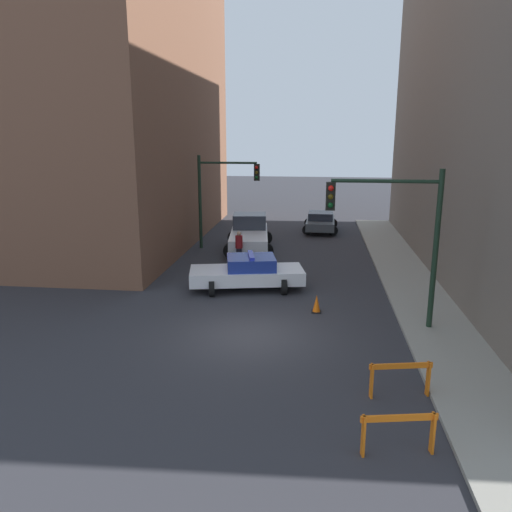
{
  "coord_description": "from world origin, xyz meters",
  "views": [
    {
      "loc": [
        2.04,
        -15.02,
        6.41
      ],
      "look_at": [
        -0.43,
        5.44,
        1.29
      ],
      "focal_mm": 35.0,
      "sensor_mm": 36.0,
      "label": 1
    }
  ],
  "objects_px": {
    "police_car": "(248,272)",
    "white_truck": "(249,234)",
    "pedestrian_crossing": "(239,247)",
    "parked_car_near": "(321,221)",
    "traffic_light_far": "(219,188)",
    "barrier_front": "(399,427)",
    "traffic_cone": "(317,304)",
    "traffic_light_near": "(400,225)",
    "barrier_mid": "(400,374)"
  },
  "relations": [
    {
      "from": "traffic_cone",
      "to": "parked_car_near",
      "type": "bearing_deg",
      "value": 89.22
    },
    {
      "from": "white_truck",
      "to": "parked_car_near",
      "type": "height_order",
      "value": "white_truck"
    },
    {
      "from": "traffic_light_far",
      "to": "police_car",
      "type": "xyz_separation_m",
      "value": [
        2.59,
        -7.31,
        -2.67
      ]
    },
    {
      "from": "traffic_cone",
      "to": "traffic_light_near",
      "type": "bearing_deg",
      "value": -25.92
    },
    {
      "from": "traffic_light_near",
      "to": "traffic_light_far",
      "type": "xyz_separation_m",
      "value": [
        -8.03,
        11.02,
        -0.13
      ]
    },
    {
      "from": "parked_car_near",
      "to": "traffic_cone",
      "type": "distance_m",
      "value": 15.59
    },
    {
      "from": "traffic_light_far",
      "to": "police_car",
      "type": "relative_size",
      "value": 1.05
    },
    {
      "from": "parked_car_near",
      "to": "barrier_mid",
      "type": "height_order",
      "value": "parked_car_near"
    },
    {
      "from": "police_car",
      "to": "white_truck",
      "type": "bearing_deg",
      "value": -4.23
    },
    {
      "from": "police_car",
      "to": "pedestrian_crossing",
      "type": "height_order",
      "value": "pedestrian_crossing"
    },
    {
      "from": "pedestrian_crossing",
      "to": "barrier_front",
      "type": "xyz_separation_m",
      "value": [
        5.54,
        -14.67,
        -0.24
      ]
    },
    {
      "from": "police_car",
      "to": "parked_car_near",
      "type": "xyz_separation_m",
      "value": [
        3.09,
        13.12,
        -0.05
      ]
    },
    {
      "from": "traffic_cone",
      "to": "white_truck",
      "type": "bearing_deg",
      "value": 111.38
    },
    {
      "from": "traffic_light_far",
      "to": "barrier_mid",
      "type": "height_order",
      "value": "traffic_light_far"
    },
    {
      "from": "traffic_light_near",
      "to": "pedestrian_crossing",
      "type": "relative_size",
      "value": 3.13
    },
    {
      "from": "traffic_light_far",
      "to": "pedestrian_crossing",
      "type": "relative_size",
      "value": 3.13
    },
    {
      "from": "white_truck",
      "to": "barrier_mid",
      "type": "relative_size",
      "value": 3.54
    },
    {
      "from": "traffic_cone",
      "to": "pedestrian_crossing",
      "type": "bearing_deg",
      "value": 120.77
    },
    {
      "from": "traffic_light_far",
      "to": "parked_car_near",
      "type": "height_order",
      "value": "traffic_light_far"
    },
    {
      "from": "traffic_light_far",
      "to": "traffic_cone",
      "type": "distance_m",
      "value": 11.62
    },
    {
      "from": "barrier_front",
      "to": "traffic_cone",
      "type": "xyz_separation_m",
      "value": [
        -1.67,
        8.17,
        -0.3
      ]
    },
    {
      "from": "traffic_light_far",
      "to": "police_car",
      "type": "distance_m",
      "value": 8.2
    },
    {
      "from": "traffic_light_near",
      "to": "traffic_cone",
      "type": "distance_m",
      "value": 4.29
    },
    {
      "from": "police_car",
      "to": "barrier_mid",
      "type": "xyz_separation_m",
      "value": [
        4.95,
        -8.27,
        -0.11
      ]
    },
    {
      "from": "parked_car_near",
      "to": "barrier_front",
      "type": "bearing_deg",
      "value": -84.98
    },
    {
      "from": "traffic_light_near",
      "to": "white_truck",
      "type": "distance_m",
      "value": 12.87
    },
    {
      "from": "traffic_light_near",
      "to": "traffic_light_far",
      "type": "relative_size",
      "value": 1.0
    },
    {
      "from": "traffic_light_far",
      "to": "barrier_front",
      "type": "height_order",
      "value": "traffic_light_far"
    },
    {
      "from": "traffic_light_near",
      "to": "barrier_mid",
      "type": "height_order",
      "value": "traffic_light_near"
    },
    {
      "from": "white_truck",
      "to": "parked_car_near",
      "type": "relative_size",
      "value": 1.28
    },
    {
      "from": "traffic_light_far",
      "to": "traffic_light_near",
      "type": "bearing_deg",
      "value": -53.92
    },
    {
      "from": "pedestrian_crossing",
      "to": "traffic_light_near",
      "type": "bearing_deg",
      "value": 147.87
    },
    {
      "from": "traffic_light_near",
      "to": "traffic_light_far",
      "type": "bearing_deg",
      "value": 126.08
    },
    {
      "from": "parked_car_near",
      "to": "traffic_cone",
      "type": "relative_size",
      "value": 6.63
    },
    {
      "from": "traffic_light_near",
      "to": "traffic_cone",
      "type": "bearing_deg",
      "value": 154.08
    },
    {
      "from": "traffic_light_far",
      "to": "parked_car_near",
      "type": "relative_size",
      "value": 1.2
    },
    {
      "from": "traffic_light_far",
      "to": "white_truck",
      "type": "relative_size",
      "value": 0.93
    },
    {
      "from": "parked_car_near",
      "to": "barrier_front",
      "type": "relative_size",
      "value": 2.75
    },
    {
      "from": "traffic_light_far",
      "to": "barrier_front",
      "type": "xyz_separation_m",
      "value": [
        7.14,
        -17.95,
        -2.78
      ]
    },
    {
      "from": "police_car",
      "to": "barrier_front",
      "type": "height_order",
      "value": "police_car"
    },
    {
      "from": "traffic_light_near",
      "to": "pedestrian_crossing",
      "type": "height_order",
      "value": "traffic_light_near"
    },
    {
      "from": "pedestrian_crossing",
      "to": "barrier_mid",
      "type": "bearing_deg",
      "value": 133.92
    },
    {
      "from": "traffic_light_far",
      "to": "parked_car_near",
      "type": "distance_m",
      "value": 8.57
    },
    {
      "from": "white_truck",
      "to": "barrier_mid",
      "type": "xyz_separation_m",
      "value": [
        5.84,
        -15.46,
        -0.29
      ]
    },
    {
      "from": "traffic_light_far",
      "to": "traffic_cone",
      "type": "height_order",
      "value": "traffic_light_far"
    },
    {
      "from": "police_car",
      "to": "pedestrian_crossing",
      "type": "distance_m",
      "value": 4.16
    },
    {
      "from": "pedestrian_crossing",
      "to": "barrier_front",
      "type": "relative_size",
      "value": 1.05
    },
    {
      "from": "parked_car_near",
      "to": "barrier_mid",
      "type": "bearing_deg",
      "value": -83.53
    },
    {
      "from": "barrier_front",
      "to": "barrier_mid",
      "type": "bearing_deg",
      "value": 80.36
    },
    {
      "from": "barrier_front",
      "to": "barrier_mid",
      "type": "xyz_separation_m",
      "value": [
        0.4,
        2.37,
        0.0
      ]
    }
  ]
}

